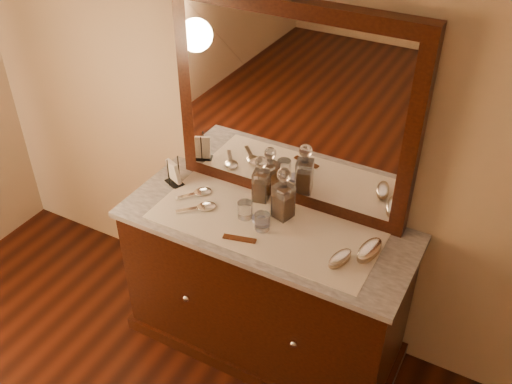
{
  "coord_description": "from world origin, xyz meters",
  "views": [
    {
      "loc": [
        0.98,
        0.06,
        2.59
      ],
      "look_at": [
        0.0,
        1.85,
        1.1
      ],
      "focal_mm": 40.35,
      "sensor_mm": 36.0,
      "label": 1
    }
  ],
  "objects_px": {
    "decanter_right": "(283,198)",
    "napkin_rack": "(174,173)",
    "hand_mirror_inner": "(203,207)",
    "mirror_frame": "(292,109)",
    "hand_mirror_outer": "(200,192)",
    "dresser_cabinet": "(265,289)",
    "comb": "(240,239)",
    "decanter_left": "(261,183)",
    "brush_near": "(340,259)",
    "pin_dish": "(260,219)",
    "brush_far": "(369,250)"
  },
  "relations": [
    {
      "from": "mirror_frame",
      "to": "brush_near",
      "type": "height_order",
      "value": "mirror_frame"
    },
    {
      "from": "hand_mirror_inner",
      "to": "pin_dish",
      "type": "bearing_deg",
      "value": 10.51
    },
    {
      "from": "dresser_cabinet",
      "to": "comb",
      "type": "height_order",
      "value": "comb"
    },
    {
      "from": "dresser_cabinet",
      "to": "decanter_right",
      "type": "height_order",
      "value": "decanter_right"
    },
    {
      "from": "napkin_rack",
      "to": "hand_mirror_outer",
      "type": "xyz_separation_m",
      "value": [
        0.17,
        -0.02,
        -0.05
      ]
    },
    {
      "from": "decanter_right",
      "to": "brush_near",
      "type": "height_order",
      "value": "decanter_right"
    },
    {
      "from": "napkin_rack",
      "to": "hand_mirror_inner",
      "type": "height_order",
      "value": "napkin_rack"
    },
    {
      "from": "pin_dish",
      "to": "hand_mirror_outer",
      "type": "bearing_deg",
      "value": 173.59
    },
    {
      "from": "pin_dish",
      "to": "comb",
      "type": "xyz_separation_m",
      "value": [
        -0.01,
        -0.17,
        -0.0
      ]
    },
    {
      "from": "pin_dish",
      "to": "brush_near",
      "type": "height_order",
      "value": "brush_near"
    },
    {
      "from": "decanter_left",
      "to": "brush_far",
      "type": "xyz_separation_m",
      "value": [
        0.62,
        -0.14,
        -0.07
      ]
    },
    {
      "from": "napkin_rack",
      "to": "decanter_right",
      "type": "height_order",
      "value": "decanter_right"
    },
    {
      "from": "mirror_frame",
      "to": "hand_mirror_inner",
      "type": "xyz_separation_m",
      "value": [
        -0.33,
        -0.29,
        -0.49
      ]
    },
    {
      "from": "decanter_right",
      "to": "napkin_rack",
      "type": "bearing_deg",
      "value": -178.35
    },
    {
      "from": "mirror_frame",
      "to": "pin_dish",
      "type": "relative_size",
      "value": 15.02
    },
    {
      "from": "brush_far",
      "to": "hand_mirror_inner",
      "type": "distance_m",
      "value": 0.84
    },
    {
      "from": "brush_near",
      "to": "brush_far",
      "type": "xyz_separation_m",
      "value": [
        0.1,
        0.11,
        0.0
      ]
    },
    {
      "from": "decanter_right",
      "to": "hand_mirror_inner",
      "type": "bearing_deg",
      "value": -160.17
    },
    {
      "from": "mirror_frame",
      "to": "pin_dish",
      "type": "bearing_deg",
      "value": -98.52
    },
    {
      "from": "dresser_cabinet",
      "to": "mirror_frame",
      "type": "xyz_separation_m",
      "value": [
        0.0,
        0.25,
        0.94
      ]
    },
    {
      "from": "decanter_right",
      "to": "hand_mirror_inner",
      "type": "height_order",
      "value": "decanter_right"
    },
    {
      "from": "comb",
      "to": "brush_far",
      "type": "relative_size",
      "value": 0.84
    },
    {
      "from": "decanter_right",
      "to": "hand_mirror_outer",
      "type": "bearing_deg",
      "value": -175.16
    },
    {
      "from": "decanter_left",
      "to": "decanter_right",
      "type": "height_order",
      "value": "decanter_right"
    },
    {
      "from": "dresser_cabinet",
      "to": "hand_mirror_inner",
      "type": "bearing_deg",
      "value": -171.51
    },
    {
      "from": "pin_dish",
      "to": "comb",
      "type": "relative_size",
      "value": 0.51
    },
    {
      "from": "decanter_right",
      "to": "hand_mirror_outer",
      "type": "xyz_separation_m",
      "value": [
        -0.45,
        -0.04,
        -0.1
      ]
    },
    {
      "from": "napkin_rack",
      "to": "brush_near",
      "type": "xyz_separation_m",
      "value": [
        0.99,
        -0.15,
        -0.04
      ]
    },
    {
      "from": "mirror_frame",
      "to": "hand_mirror_outer",
      "type": "relative_size",
      "value": 6.51
    },
    {
      "from": "comb",
      "to": "decanter_left",
      "type": "height_order",
      "value": "decanter_left"
    },
    {
      "from": "napkin_rack",
      "to": "brush_far",
      "type": "xyz_separation_m",
      "value": [
        1.09,
        -0.05,
        -0.03
      ]
    },
    {
      "from": "brush_far",
      "to": "dresser_cabinet",
      "type": "bearing_deg",
      "value": -177.58
    },
    {
      "from": "decanter_left",
      "to": "brush_near",
      "type": "xyz_separation_m",
      "value": [
        0.52,
        -0.24,
        -0.08
      ]
    },
    {
      "from": "mirror_frame",
      "to": "decanter_right",
      "type": "bearing_deg",
      "value": -73.81
    },
    {
      "from": "pin_dish",
      "to": "napkin_rack",
      "type": "xyz_separation_m",
      "value": [
        -0.54,
        0.06,
        0.05
      ]
    },
    {
      "from": "mirror_frame",
      "to": "hand_mirror_outer",
      "type": "xyz_separation_m",
      "value": [
        -0.41,
        -0.2,
        -0.49
      ]
    },
    {
      "from": "napkin_rack",
      "to": "decanter_left",
      "type": "distance_m",
      "value": 0.48
    },
    {
      "from": "dresser_cabinet",
      "to": "hand_mirror_outer",
      "type": "xyz_separation_m",
      "value": [
        -0.41,
        0.05,
        0.45
      ]
    },
    {
      "from": "pin_dish",
      "to": "comb",
      "type": "height_order",
      "value": "pin_dish"
    },
    {
      "from": "comb",
      "to": "decanter_right",
      "type": "bearing_deg",
      "value": 54.52
    },
    {
      "from": "mirror_frame",
      "to": "decanter_right",
      "type": "relative_size",
      "value": 4.34
    },
    {
      "from": "brush_far",
      "to": "brush_near",
      "type": "bearing_deg",
      "value": -131.4
    },
    {
      "from": "dresser_cabinet",
      "to": "pin_dish",
      "type": "height_order",
      "value": "pin_dish"
    },
    {
      "from": "napkin_rack",
      "to": "decanter_right",
      "type": "relative_size",
      "value": 0.57
    },
    {
      "from": "pin_dish",
      "to": "hand_mirror_outer",
      "type": "xyz_separation_m",
      "value": [
        -0.37,
        0.04,
        0.0
      ]
    },
    {
      "from": "dresser_cabinet",
      "to": "decanter_right",
      "type": "distance_m",
      "value": 0.56
    },
    {
      "from": "comb",
      "to": "hand_mirror_inner",
      "type": "bearing_deg",
      "value": 142.67
    },
    {
      "from": "decanter_left",
      "to": "decanter_right",
      "type": "distance_m",
      "value": 0.17
    },
    {
      "from": "brush_far",
      "to": "hand_mirror_outer",
      "type": "bearing_deg",
      "value": 178.4
    },
    {
      "from": "mirror_frame",
      "to": "hand_mirror_inner",
      "type": "bearing_deg",
      "value": -137.97
    }
  ]
}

